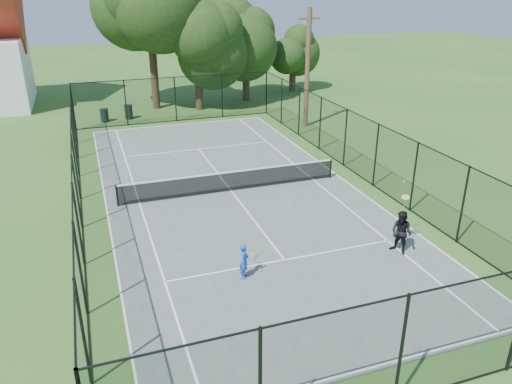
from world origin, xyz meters
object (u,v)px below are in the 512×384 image
object	(u,v)px
tennis_net	(231,180)
player_black	(401,233)
trash_bin_left	(104,115)
trash_bin_right	(129,112)
player_blue	(244,261)
utility_pole	(307,68)

from	to	relation	value
tennis_net	player_black	world-z (taller)	player_black
trash_bin_left	trash_bin_right	world-z (taller)	trash_bin_right
trash_bin_left	trash_bin_right	xyz separation A→B (m)	(1.63, 0.21, 0.05)
trash_bin_right	player_black	bearing A→B (deg)	-72.33
trash_bin_right	player_blue	xyz separation A→B (m)	(1.36, -21.65, 0.17)
trash_bin_right	utility_pole	xyz separation A→B (m)	(10.75, -5.68, 3.25)
utility_pole	player_blue	size ratio (longest dim) A/B	6.10
trash_bin_left	utility_pole	bearing A→B (deg)	-23.85
trash_bin_right	utility_pole	bearing A→B (deg)	-27.86
tennis_net	player_black	bearing A→B (deg)	-61.15
player_blue	player_black	world-z (taller)	player_black
tennis_net	trash_bin_left	distance (m)	15.20
tennis_net	trash_bin_right	size ratio (longest dim) A/B	10.22
trash_bin_right	player_black	world-z (taller)	player_black
tennis_net	player_black	size ratio (longest dim) A/B	4.14
tennis_net	trash_bin_left	bearing A→B (deg)	107.71
trash_bin_left	player_blue	xyz separation A→B (m)	(3.00, -21.44, 0.21)
trash_bin_left	player_black	world-z (taller)	player_black
trash_bin_right	player_blue	size ratio (longest dim) A/B	0.81
tennis_net	utility_pole	bearing A→B (deg)	49.22
player_black	player_blue	bearing A→B (deg)	177.00
player_black	trash_bin_right	bearing A→B (deg)	107.67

